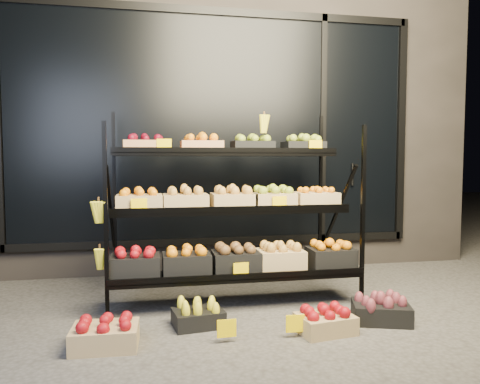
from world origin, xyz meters
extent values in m
plane|color=#514F4C|center=(0.00, 0.00, 0.00)|extent=(24.00, 24.00, 0.00)
cube|color=#2D2826|center=(0.00, 2.60, 1.75)|extent=(6.00, 2.00, 3.50)
cube|color=black|center=(0.00, 1.58, 1.55)|extent=(4.20, 0.04, 2.40)
cube|color=black|center=(0.00, 1.56, 0.34)|extent=(4.30, 0.06, 0.08)
cube|color=black|center=(0.00, 1.56, 2.76)|extent=(4.30, 0.06, 0.08)
cube|color=black|center=(2.15, 1.56, 1.55)|extent=(0.08, 0.06, 2.50)
cube|color=black|center=(1.20, 1.56, 1.55)|extent=(0.06, 0.06, 2.50)
cylinder|color=black|center=(1.55, 1.53, 1.05)|extent=(0.02, 0.02, 0.25)
cube|color=black|center=(-1.02, 0.18, 0.75)|extent=(0.03, 0.03, 1.50)
cube|color=black|center=(1.02, 0.18, 0.75)|extent=(0.03, 0.03, 1.50)
cube|color=black|center=(-1.02, 1.15, 0.83)|extent=(0.03, 0.03, 1.66)
cube|color=black|center=(1.02, 1.15, 0.83)|extent=(0.03, 0.03, 1.66)
cube|color=black|center=(0.00, 0.35, 0.27)|extent=(2.05, 0.42, 0.03)
cube|color=black|center=(0.00, 0.15, 0.30)|extent=(2.05, 0.02, 0.05)
cube|color=black|center=(0.00, 0.65, 0.77)|extent=(2.05, 0.40, 0.03)
cube|color=black|center=(0.00, 0.46, 0.80)|extent=(2.05, 0.02, 0.05)
cube|color=black|center=(0.00, 0.95, 1.27)|extent=(2.05, 0.40, 0.03)
cube|color=black|center=(0.00, 0.76, 1.30)|extent=(2.05, 0.02, 0.05)
cube|color=tan|center=(-0.73, 0.95, 1.33)|extent=(0.38, 0.28, 0.11)
ellipsoid|color=#5E0716|center=(-0.73, 0.95, 1.42)|extent=(0.32, 0.24, 0.07)
cube|color=tan|center=(-0.22, 0.95, 1.33)|extent=(0.38, 0.28, 0.11)
ellipsoid|color=orange|center=(-0.22, 0.95, 1.42)|extent=(0.32, 0.24, 0.07)
cube|color=black|center=(0.26, 0.95, 1.33)|extent=(0.38, 0.28, 0.11)
ellipsoid|color=#90A529|center=(0.26, 0.95, 1.42)|extent=(0.32, 0.24, 0.07)
cube|color=black|center=(0.77, 0.95, 1.33)|extent=(0.38, 0.28, 0.11)
ellipsoid|color=#90A529|center=(0.77, 0.95, 1.42)|extent=(0.32, 0.24, 0.07)
cube|color=tan|center=(-0.79, 0.65, 0.85)|extent=(0.38, 0.28, 0.14)
ellipsoid|color=orange|center=(-0.79, 0.65, 0.95)|extent=(0.32, 0.24, 0.07)
cube|color=tan|center=(-0.40, 0.65, 0.85)|extent=(0.38, 0.28, 0.14)
ellipsoid|color=#C08736|center=(-0.40, 0.65, 0.95)|extent=(0.32, 0.24, 0.07)
cube|color=tan|center=(0.02, 0.65, 0.85)|extent=(0.38, 0.28, 0.14)
ellipsoid|color=#C08736|center=(0.02, 0.65, 0.95)|extent=(0.32, 0.24, 0.07)
cube|color=tan|center=(0.38, 0.65, 0.85)|extent=(0.38, 0.28, 0.14)
ellipsoid|color=#90A529|center=(0.38, 0.65, 0.95)|extent=(0.32, 0.24, 0.07)
cube|color=tan|center=(0.79, 0.65, 0.85)|extent=(0.38, 0.28, 0.14)
ellipsoid|color=orange|center=(0.79, 0.65, 0.95)|extent=(0.32, 0.24, 0.07)
cube|color=black|center=(-0.82, 0.35, 0.37)|extent=(0.38, 0.28, 0.18)
ellipsoid|color=#A20B1A|center=(-0.82, 0.35, 0.49)|extent=(0.32, 0.24, 0.07)
cube|color=black|center=(-0.42, 0.35, 0.37)|extent=(0.38, 0.28, 0.18)
ellipsoid|color=orange|center=(-0.42, 0.35, 0.49)|extent=(0.32, 0.24, 0.07)
cube|color=black|center=(-0.01, 0.35, 0.37)|extent=(0.38, 0.28, 0.18)
ellipsoid|color=brown|center=(-0.01, 0.35, 0.49)|extent=(0.32, 0.24, 0.07)
cube|color=tan|center=(0.37, 0.35, 0.37)|extent=(0.38, 0.28, 0.18)
ellipsoid|color=#C08736|center=(0.37, 0.35, 0.49)|extent=(0.32, 0.24, 0.07)
cube|color=black|center=(0.82, 0.35, 0.37)|extent=(0.38, 0.28, 0.18)
ellipsoid|color=orange|center=(0.82, 0.35, 0.49)|extent=(0.32, 0.24, 0.07)
ellipsoid|color=yellow|center=(-1.07, 0.20, 0.92)|extent=(0.14, 0.08, 0.22)
ellipsoid|color=yellow|center=(-1.07, 0.20, 0.56)|extent=(0.14, 0.08, 0.22)
ellipsoid|color=yellow|center=(0.35, 0.85, 1.64)|extent=(0.14, 0.08, 0.22)
cube|color=#FFD300|center=(-0.79, 0.50, 0.84)|extent=(0.13, 0.01, 0.12)
cube|color=#FFD300|center=(0.40, 0.50, 0.84)|extent=(0.13, 0.01, 0.12)
cube|color=#FFD300|center=(0.84, 0.80, 1.34)|extent=(0.13, 0.01, 0.12)
cube|color=#FFD300|center=(-0.57, 0.80, 1.34)|extent=(0.13, 0.01, 0.12)
cube|color=#FFD300|center=(0.00, 0.20, 0.34)|extent=(0.13, 0.01, 0.12)
cube|color=#FFD300|center=(-0.21, -0.40, 0.06)|extent=(0.13, 0.01, 0.12)
cube|color=#FFD300|center=(0.26, -0.40, 0.06)|extent=(0.13, 0.01, 0.12)
cube|color=tan|center=(-1.00, -0.32, 0.07)|extent=(0.43, 0.33, 0.14)
ellipsoid|color=#A20B1A|center=(-1.00, -0.32, 0.17)|extent=(0.36, 0.27, 0.07)
cube|color=black|center=(-0.37, -0.05, 0.06)|extent=(0.39, 0.31, 0.12)
ellipsoid|color=yellow|center=(-0.37, -0.05, 0.15)|extent=(0.33, 0.26, 0.07)
cube|color=tan|center=(0.50, -0.35, 0.06)|extent=(0.42, 0.33, 0.13)
ellipsoid|color=#A20B1A|center=(0.50, -0.35, 0.16)|extent=(0.35, 0.28, 0.07)
cube|color=black|center=(0.99, -0.22, 0.07)|extent=(0.49, 0.42, 0.14)
ellipsoid|color=brown|center=(0.99, -0.22, 0.17)|extent=(0.41, 0.35, 0.07)
camera|label=1|loc=(-0.72, -3.39, 1.22)|focal=35.00mm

